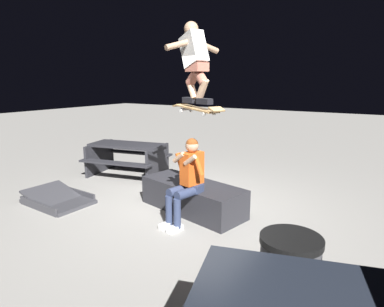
# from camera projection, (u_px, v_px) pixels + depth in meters

# --- Properties ---
(ground_plane) EXTENTS (40.00, 40.00, 0.00)m
(ground_plane) POSITION_uv_depth(u_px,v_px,m) (188.00, 208.00, 5.71)
(ground_plane) COLOR gray
(ledge_box_main) EXTENTS (1.98, 1.11, 0.49)m
(ledge_box_main) POSITION_uv_depth(u_px,v_px,m) (192.00, 197.00, 5.56)
(ledge_box_main) COLOR #28282D
(ledge_box_main) RESTS_ON ground
(person_sitting_on_ledge) EXTENTS (0.59, 0.78, 1.32)m
(person_sitting_on_ledge) POSITION_uv_depth(u_px,v_px,m) (187.00, 177.00, 4.97)
(person_sitting_on_ledge) COLOR #2D3856
(person_sitting_on_ledge) RESTS_ON ground
(skateboard) EXTENTS (1.01, 0.59, 0.13)m
(skateboard) POSITION_uv_depth(u_px,v_px,m) (197.00, 109.00, 4.67)
(skateboard) COLOR #AD8451
(skater_airborne) EXTENTS (0.63, 0.84, 1.12)m
(skater_airborne) POSITION_uv_depth(u_px,v_px,m) (195.00, 59.00, 4.57)
(skater_airborne) COLOR black
(kicker_ramp) EXTENTS (1.23, 0.89, 0.31)m
(kicker_ramp) POSITION_uv_depth(u_px,v_px,m) (58.00, 200.00, 5.94)
(kicker_ramp) COLOR #38383D
(kicker_ramp) RESTS_ON ground
(picnic_table_back) EXTENTS (1.95, 1.67, 0.75)m
(picnic_table_back) POSITION_uv_depth(u_px,v_px,m) (128.00, 154.00, 7.61)
(picnic_table_back) COLOR #28282D
(picnic_table_back) RESTS_ON ground
(trash_bin) EXTENTS (0.54, 0.54, 0.85)m
(trash_bin) POSITION_uv_depth(u_px,v_px,m) (288.00, 281.00, 2.91)
(trash_bin) COLOR #47474C
(trash_bin) RESTS_ON ground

